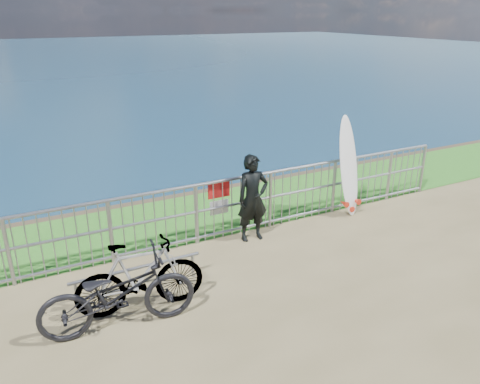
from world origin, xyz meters
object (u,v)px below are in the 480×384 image
surfer (253,198)px  surfboard (349,170)px  bicycle_near (118,294)px  bicycle_far (140,276)px

surfer → surfboard: (2.26, 0.14, 0.14)m
surfboard → bicycle_near: size_ratio=1.02×
surfboard → bicycle_near: (-5.03, -1.61, -0.41)m
surfer → bicycle_near: (-2.77, -1.47, -0.27)m
surfer → surfboard: bearing=7.3°
surfer → bicycle_far: surfer is taller
surfboard → bicycle_near: bearing=-162.3°
bicycle_near → bicycle_far: 0.46m
surfer → bicycle_near: surfer is taller
bicycle_near → bicycle_far: size_ratio=1.14×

